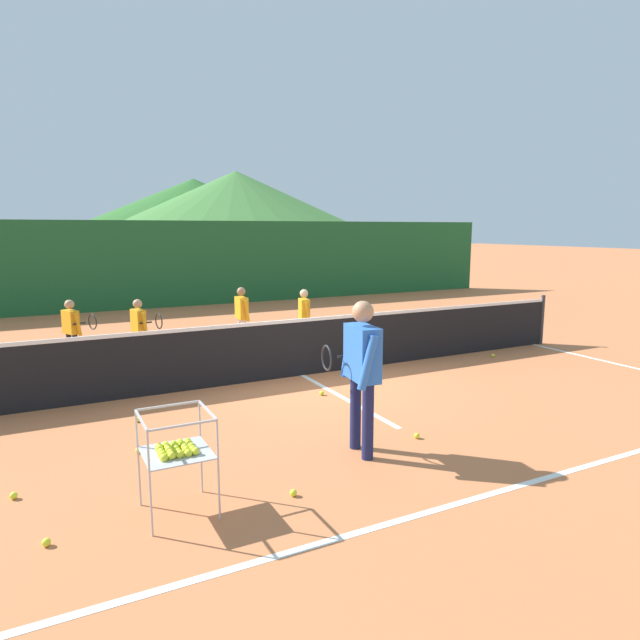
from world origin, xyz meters
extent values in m
plane|color=#C67042|center=(0.00, 0.00, 0.00)|extent=(120.00, 120.00, 0.00)
cube|color=white|center=(0.00, -4.62, 0.00)|extent=(10.93, 0.08, 0.01)
cube|color=white|center=(0.00, 4.81, 0.00)|extent=(10.93, 0.08, 0.01)
cube|color=white|center=(5.47, 0.00, 0.00)|extent=(0.08, 9.43, 0.01)
cube|color=white|center=(0.00, 0.00, 0.00)|extent=(0.08, 5.66, 0.01)
cylinder|color=#333338|center=(5.68, 0.00, 0.53)|extent=(0.08, 0.08, 1.05)
cube|color=black|center=(0.00, 0.00, 0.46)|extent=(11.28, 0.02, 0.92)
cube|color=white|center=(0.00, 0.00, 0.95)|extent=(11.28, 0.03, 0.06)
cylinder|color=#191E4C|center=(-0.83, -3.41, 0.42)|extent=(0.13, 0.13, 0.84)
cylinder|color=#191E4C|center=(-0.80, -3.09, 0.42)|extent=(0.13, 0.13, 0.84)
cube|color=blue|center=(-0.81, -3.25, 1.13)|extent=(0.29, 0.52, 0.59)
sphere|color=tan|center=(-0.81, -3.25, 1.58)|extent=(0.23, 0.23, 0.23)
cylinder|color=blue|center=(-0.92, -3.52, 1.10)|extent=(0.24, 0.12, 0.58)
cylinder|color=blue|center=(-0.82, -2.95, 1.09)|extent=(0.18, 0.11, 0.58)
torus|color=#262628|center=(-1.08, -2.93, 1.04)|extent=(0.06, 0.29, 0.29)
cylinder|color=black|center=(-0.84, -2.95, 1.04)|extent=(0.22, 0.05, 0.03)
cylinder|color=black|center=(-3.44, 2.58, 0.30)|extent=(0.09, 0.09, 0.60)
cylinder|color=black|center=(-3.35, 2.37, 0.30)|extent=(0.09, 0.09, 0.60)
cube|color=orange|center=(-3.39, 2.47, 0.80)|extent=(0.29, 0.39, 0.42)
sphere|color=tan|center=(-3.39, 2.47, 1.12)|extent=(0.16, 0.16, 0.16)
cylinder|color=orange|center=(-3.43, 2.68, 0.78)|extent=(0.17, 0.12, 0.41)
cylinder|color=orange|center=(-3.29, 2.30, 0.77)|extent=(0.14, 0.11, 0.41)
torus|color=#262628|center=(-3.04, 2.40, 0.79)|extent=(0.13, 0.28, 0.29)
cylinder|color=black|center=(-3.26, 2.31, 0.79)|extent=(0.21, 0.11, 0.03)
cylinder|color=navy|center=(-2.32, 2.19, 0.29)|extent=(0.09, 0.09, 0.59)
cylinder|color=navy|center=(-2.27, 1.97, 0.29)|extent=(0.09, 0.09, 0.59)
cube|color=orange|center=(-2.29, 2.08, 0.80)|extent=(0.24, 0.38, 0.41)
sphere|color=tan|center=(-2.29, 2.08, 1.11)|extent=(0.16, 0.16, 0.16)
cylinder|color=orange|center=(-2.29, 2.29, 0.77)|extent=(0.17, 0.10, 0.40)
cylinder|color=orange|center=(-2.22, 1.89, 0.77)|extent=(0.13, 0.09, 0.41)
torus|color=#262628|center=(-1.96, 1.95, 0.78)|extent=(0.09, 0.29, 0.29)
cylinder|color=black|center=(-2.20, 1.90, 0.78)|extent=(0.22, 0.08, 0.03)
cylinder|color=silver|center=(-0.21, 2.54, 0.32)|extent=(0.09, 0.09, 0.63)
cylinder|color=silver|center=(-0.22, 2.30, 0.32)|extent=(0.09, 0.09, 0.63)
cube|color=orange|center=(-0.21, 2.42, 0.85)|extent=(0.18, 0.38, 0.44)
sphere|color=#996B4C|center=(-0.21, 2.42, 1.19)|extent=(0.17, 0.17, 0.17)
cylinder|color=orange|center=(-0.16, 2.63, 0.83)|extent=(0.17, 0.07, 0.43)
cylinder|color=orange|center=(-0.18, 2.20, 0.82)|extent=(0.13, 0.07, 0.44)
cylinder|color=black|center=(0.91, 1.89, 0.31)|extent=(0.09, 0.09, 0.62)
cylinder|color=black|center=(0.86, 1.66, 0.31)|extent=(0.09, 0.09, 0.62)
cube|color=orange|center=(0.89, 1.77, 0.83)|extent=(0.25, 0.40, 0.43)
sphere|color=#DBAD84|center=(0.89, 1.77, 1.16)|extent=(0.17, 0.17, 0.17)
cylinder|color=orange|center=(0.99, 1.97, 0.80)|extent=(0.18, 0.10, 0.42)
cylinder|color=orange|center=(0.87, 1.56, 0.80)|extent=(0.14, 0.09, 0.42)
cylinder|color=#B7B7BC|center=(-3.18, -3.34, 0.45)|extent=(0.02, 0.02, 0.89)
cylinder|color=#B7B7BC|center=(-2.62, -3.34, 0.45)|extent=(0.02, 0.02, 0.89)
cylinder|color=#B7B7BC|center=(-3.18, -3.90, 0.45)|extent=(0.02, 0.02, 0.89)
cylinder|color=#B7B7BC|center=(-2.62, -3.90, 0.45)|extent=(0.02, 0.02, 0.89)
cube|color=#B7B7BC|center=(-2.90, -3.62, 0.55)|extent=(0.56, 0.56, 0.01)
cube|color=#B7B7BC|center=(-2.90, -3.34, 0.89)|extent=(0.56, 0.02, 0.02)
cube|color=#B7B7BC|center=(-2.90, -3.90, 0.89)|extent=(0.56, 0.02, 0.02)
cube|color=#B7B7BC|center=(-3.18, -3.62, 0.89)|extent=(0.02, 0.56, 0.02)
cube|color=#B7B7BC|center=(-2.62, -3.62, 0.89)|extent=(0.02, 0.56, 0.02)
sphere|color=yellow|center=(-3.04, -3.75, 0.58)|extent=(0.07, 0.07, 0.07)
sphere|color=yellow|center=(-3.04, -3.68, 0.58)|extent=(0.07, 0.07, 0.07)
sphere|color=yellow|center=(-3.04, -3.62, 0.58)|extent=(0.07, 0.07, 0.07)
sphere|color=yellow|center=(-3.04, -3.55, 0.59)|extent=(0.07, 0.07, 0.07)
sphere|color=yellow|center=(-3.03, -3.49, 0.58)|extent=(0.07, 0.07, 0.07)
sphere|color=yellow|center=(-2.97, -3.75, 0.59)|extent=(0.07, 0.07, 0.07)
sphere|color=yellow|center=(-2.97, -3.69, 0.59)|extent=(0.07, 0.07, 0.07)
sphere|color=yellow|center=(-2.97, -3.62, 0.59)|extent=(0.07, 0.07, 0.07)
sphere|color=yellow|center=(-2.96, -3.55, 0.58)|extent=(0.07, 0.07, 0.07)
sphere|color=yellow|center=(-2.97, -3.49, 0.58)|extent=(0.07, 0.07, 0.07)
sphere|color=yellow|center=(-2.91, -3.75, 0.59)|extent=(0.07, 0.07, 0.07)
sphere|color=yellow|center=(-2.91, -3.69, 0.58)|extent=(0.07, 0.07, 0.07)
sphere|color=yellow|center=(-2.91, -3.62, 0.58)|extent=(0.07, 0.07, 0.07)
sphere|color=yellow|center=(-2.90, -3.56, 0.59)|extent=(0.07, 0.07, 0.07)
sphere|color=yellow|center=(-2.90, -3.50, 0.58)|extent=(0.07, 0.07, 0.07)
sphere|color=yellow|center=(-2.83, -3.75, 0.58)|extent=(0.07, 0.07, 0.07)
sphere|color=yellow|center=(-2.84, -3.68, 0.58)|extent=(0.07, 0.07, 0.07)
sphere|color=yellow|center=(-2.83, -3.62, 0.58)|extent=(0.07, 0.07, 0.07)
sphere|color=yellow|center=(-2.84, -3.56, 0.59)|extent=(0.07, 0.07, 0.07)
sphere|color=yellow|center=(-2.84, -3.49, 0.58)|extent=(0.07, 0.07, 0.07)
sphere|color=yellow|center=(-2.77, -3.75, 0.59)|extent=(0.07, 0.07, 0.07)
sphere|color=yellow|center=(-2.78, -3.68, 0.58)|extent=(0.07, 0.07, 0.07)
sphere|color=yellow|center=(-2.78, -3.62, 0.58)|extent=(0.07, 0.07, 0.07)
sphere|color=yellow|center=(-2.78, -3.55, 0.58)|extent=(0.07, 0.07, 0.07)
sphere|color=yellow|center=(-2.78, -3.49, 0.58)|extent=(0.07, 0.07, 0.07)
sphere|color=yellow|center=(-0.01, -3.18, 0.03)|extent=(0.07, 0.07, 0.07)
sphere|color=yellow|center=(-1.89, -3.81, 0.03)|extent=(0.07, 0.07, 0.07)
sphere|color=yellow|center=(3.84, -0.49, 0.03)|extent=(0.07, 0.07, 0.07)
sphere|color=yellow|center=(-4.20, -2.69, 0.03)|extent=(0.07, 0.07, 0.07)
sphere|color=yellow|center=(-2.85, -1.10, 0.03)|extent=(0.07, 0.07, 0.07)
sphere|color=yellow|center=(-3.01, -2.13, 0.03)|extent=(0.07, 0.07, 0.07)
sphere|color=yellow|center=(-0.22, -1.16, 0.03)|extent=(0.07, 0.07, 0.07)
sphere|color=yellow|center=(-3.95, -3.67, 0.03)|extent=(0.07, 0.07, 0.07)
cube|color=#1E5B2D|center=(0.00, 9.26, 1.34)|extent=(24.05, 0.08, 2.69)
cone|color=#2D6628|center=(18.69, 78.89, 5.02)|extent=(48.01, 48.01, 10.03)
cone|color=#427A38|center=(22.36, 69.27, 5.25)|extent=(46.72, 46.72, 10.51)
camera|label=1|loc=(-3.85, -8.17, 2.46)|focal=30.93mm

